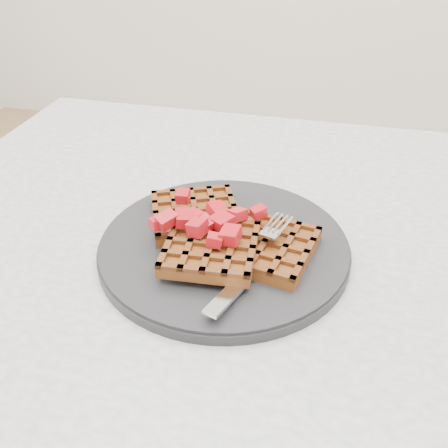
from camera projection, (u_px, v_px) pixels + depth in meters
The scene contains 5 objects.
table at pixel (342, 326), 0.65m from camera, with size 1.20×0.80×0.75m.
plate at pixel (224, 246), 0.59m from camera, with size 0.30×0.30×0.02m, color black.
waffles at pixel (223, 235), 0.58m from camera, with size 0.22×0.19×0.03m.
strawberry_pile at pixel (224, 214), 0.56m from camera, with size 0.15×0.15×0.02m, color #93000A, non-canonical shape.
fork at pixel (256, 263), 0.54m from camera, with size 0.02×0.18×0.02m, color silver, non-canonical shape.
Camera 1 is at (-0.04, -0.48, 1.11)m, focal length 40.00 mm.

